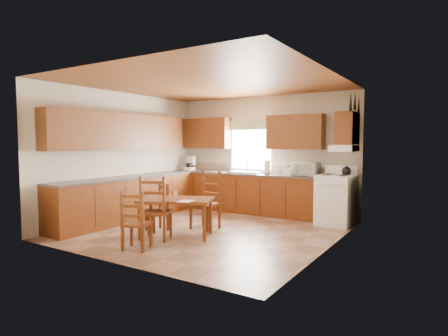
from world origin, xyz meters
The scene contains 35 objects.
floor centered at (0.00, 0.00, 0.00)m, with size 4.50×4.50×0.00m, color #8E694F.
ceiling centered at (0.00, 0.00, 2.70)m, with size 4.50×4.50×0.00m, color brown.
wall_left centered at (-2.25, 0.00, 1.35)m, with size 4.50×4.50×0.00m, color beige.
wall_right centered at (2.25, 0.00, 1.35)m, with size 4.50×4.50×0.00m, color beige.
wall_back centered at (0.00, 2.25, 1.35)m, with size 4.50×4.50×0.00m, color beige.
wall_front centered at (0.00, -2.25, 1.35)m, with size 4.50×4.50×0.00m, color beige.
lower_cab_back centered at (-0.38, 1.95, 0.44)m, with size 3.75×0.60×0.88m, color brown.
lower_cab_left centered at (-1.95, -0.15, 0.44)m, with size 0.60×3.60×0.88m, color brown.
counter_back centered at (-0.38, 1.95, 0.90)m, with size 3.75×0.63×0.04m, color #4C433F.
counter_left centered at (-1.95, -0.15, 0.90)m, with size 0.63×3.60×0.04m, color #4C433F.
backsplash centered at (-0.38, 2.24, 1.01)m, with size 3.75×0.01×0.18m, color gray.
upper_cab_back_left centered at (-1.55, 2.08, 1.85)m, with size 1.41×0.33×0.75m, color brown.
upper_cab_back_right centered at (0.86, 2.08, 1.85)m, with size 1.25×0.33×0.75m, color brown.
upper_cab_left centered at (-2.08, -0.15, 1.85)m, with size 0.33×3.60×0.75m, color brown.
upper_cab_stove centered at (2.08, 1.65, 1.90)m, with size 0.33×0.62×0.62m, color brown.
range_hood centered at (2.03, 1.65, 1.52)m, with size 0.44×0.62×0.12m, color white.
window_frame centered at (-0.30, 2.22, 1.55)m, with size 1.13×0.02×1.18m, color white.
window_pane centered at (-0.30, 2.21, 1.55)m, with size 1.05×0.01×1.10m, color white.
window_valance centered at (-0.30, 2.19, 2.05)m, with size 1.19×0.01×0.24m, color #4E7241.
sink_basin centered at (-0.30, 1.95, 0.94)m, with size 0.75×0.45×0.04m, color silver.
pine_decal_a centered at (2.21, 1.33, 2.38)m, with size 0.22×0.22×0.36m, color black.
pine_decal_b centered at (2.21, 1.65, 2.42)m, with size 0.22×0.22×0.36m, color black.
pine_decal_c centered at (2.21, 1.97, 2.38)m, with size 0.22×0.22×0.36m, color black.
stove centered at (1.88, 1.71, 0.49)m, with size 0.66×0.68×0.98m, color white.
coffeemaker centered at (-1.93, 1.95, 1.09)m, with size 0.19×0.23×0.33m, color white.
paper_towel centered at (0.27, 1.93, 1.08)m, with size 0.13×0.13×0.31m, color white.
toaster centered at (0.80, 1.88, 1.02)m, with size 0.23×0.15×0.19m, color white.
microwave centered at (1.18, 1.91, 1.07)m, with size 0.50×0.36×0.30m, color white.
dining_table centered at (-0.23, -0.66, 0.33)m, with size 1.24×0.71×0.66m, color brown.
chair_near_left centered at (-0.37, -1.01, 0.54)m, with size 0.45×0.43×1.07m, color brown.
chair_near_right centered at (-0.23, -1.61, 0.46)m, with size 0.38×0.36×0.91m, color brown.
chair_far_left centered at (-0.80, -0.53, 0.43)m, with size 0.36×0.35×0.86m, color brown.
chair_far_right centered at (-0.12, 0.06, 0.54)m, with size 0.46×0.43×1.08m, color brown.
table_paper centered at (0.10, -0.81, 0.66)m, with size 0.21×0.28×0.00m, color white.
table_card centered at (-0.32, -0.57, 0.72)m, with size 0.09×0.02×0.12m, color white.
Camera 1 is at (3.90, -5.66, 1.64)m, focal length 30.00 mm.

